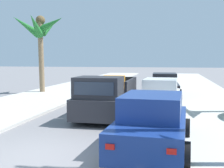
{
  "coord_description": "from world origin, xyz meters",
  "views": [
    {
      "loc": [
        3.2,
        -6.74,
        2.48
      ],
      "look_at": [
        0.18,
        7.85,
        1.2
      ],
      "focal_mm": 47.04,
      "sensor_mm": 36.0,
      "label": 1
    }
  ],
  "objects_px": {
    "palm_tree_right_fore": "(40,31)",
    "car_left_near": "(164,86)",
    "car_left_mid": "(152,124)",
    "pickup_truck": "(107,98)",
    "car_right_near": "(160,96)"
  },
  "relations": [
    {
      "from": "palm_tree_right_fore",
      "to": "car_left_near",
      "type": "bearing_deg",
      "value": 1.55
    },
    {
      "from": "car_left_near",
      "to": "palm_tree_right_fore",
      "type": "xyz_separation_m",
      "value": [
        -8.68,
        -0.23,
        3.75
      ]
    },
    {
      "from": "car_left_mid",
      "to": "palm_tree_right_fore",
      "type": "distance_m",
      "value": 14.84
    },
    {
      "from": "car_left_mid",
      "to": "pickup_truck",
      "type": "bearing_deg",
      "value": 117.25
    },
    {
      "from": "car_left_near",
      "to": "car_left_mid",
      "type": "xyz_separation_m",
      "value": [
        -0.01,
        -11.68,
        0.0
      ]
    },
    {
      "from": "car_left_near",
      "to": "car_right_near",
      "type": "xyz_separation_m",
      "value": [
        -0.04,
        -5.56,
        0.0
      ]
    },
    {
      "from": "pickup_truck",
      "to": "palm_tree_right_fore",
      "type": "height_order",
      "value": "palm_tree_right_fore"
    },
    {
      "from": "pickup_truck",
      "to": "car_left_mid",
      "type": "height_order",
      "value": "pickup_truck"
    },
    {
      "from": "car_right_near",
      "to": "palm_tree_right_fore",
      "type": "xyz_separation_m",
      "value": [
        -8.65,
        5.32,
        3.75
      ]
    },
    {
      "from": "car_left_near",
      "to": "pickup_truck",
      "type": "bearing_deg",
      "value": -107.02
    },
    {
      "from": "car_right_near",
      "to": "pickup_truck",
      "type": "bearing_deg",
      "value": -141.18
    },
    {
      "from": "car_left_mid",
      "to": "car_right_near",
      "type": "bearing_deg",
      "value": 90.3
    },
    {
      "from": "car_left_near",
      "to": "car_right_near",
      "type": "height_order",
      "value": "same"
    },
    {
      "from": "pickup_truck",
      "to": "car_left_near",
      "type": "bearing_deg",
      "value": 72.98
    },
    {
      "from": "pickup_truck",
      "to": "car_left_mid",
      "type": "xyz_separation_m",
      "value": [
        2.24,
        -4.35,
        -0.1
      ]
    }
  ]
}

